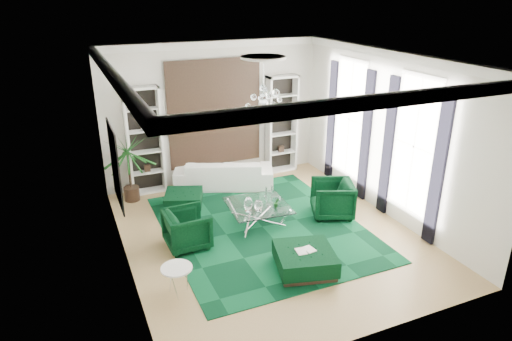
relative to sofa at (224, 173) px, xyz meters
name	(u,v)px	position (x,y,z in m)	size (l,w,h in m)	color
floor	(268,234)	(0.00, -2.85, -0.39)	(6.00, 7.00, 0.02)	tan
ceiling	(270,57)	(0.00, -2.85, 3.43)	(6.00, 7.00, 0.02)	white
wall_back	(214,113)	(0.00, 0.66, 1.52)	(6.00, 0.02, 3.80)	silver
wall_front	(375,229)	(0.00, -6.36, 1.52)	(6.00, 0.02, 3.80)	silver
wall_left	(118,174)	(-3.01, -2.85, 1.52)	(0.02, 7.00, 3.80)	silver
wall_right	(388,135)	(3.01, -2.85, 1.52)	(0.02, 7.00, 3.80)	silver
crown_molding	(270,63)	(0.00, -2.85, 3.32)	(6.00, 7.00, 0.18)	white
ceiling_medallion	(263,57)	(0.00, -2.55, 3.39)	(0.90, 0.90, 0.05)	white
tapestry	(215,113)	(0.00, 0.61, 1.52)	(2.50, 0.06, 2.80)	black
shelving_left	(145,141)	(-1.95, 0.46, 1.02)	(0.90, 0.38, 2.80)	white
shelving_right	(282,124)	(1.95, 0.46, 1.02)	(0.90, 0.38, 2.80)	white
painting	(116,166)	(-2.97, -2.25, 1.47)	(0.04, 1.30, 1.60)	black
window_near	(414,147)	(2.99, -3.75, 1.52)	(0.03, 1.10, 2.90)	white
curtain_near_a	(438,170)	(2.96, -4.53, 1.27)	(0.07, 0.30, 3.25)	black
curtain_near_b	(388,147)	(2.96, -2.97, 1.27)	(0.07, 0.30, 3.25)	black
window_far	(350,119)	(2.99, -1.35, 1.52)	(0.03, 1.10, 2.90)	white
curtain_far_a	(366,137)	(2.96, -2.13, 1.27)	(0.07, 0.30, 3.25)	black
curtain_far_b	(331,121)	(2.96, -0.57, 1.27)	(0.07, 0.30, 3.25)	black
rug	(262,227)	(0.00, -2.55, -0.37)	(4.20, 5.00, 0.02)	black
sofa	(224,173)	(0.00, 0.00, 0.00)	(2.62, 1.03, 0.77)	white
armchair_left	(187,229)	(-1.75, -2.65, 0.02)	(0.86, 0.88, 0.80)	black
armchair_right	(332,199)	(1.75, -2.65, 0.05)	(0.92, 0.95, 0.86)	black
coffee_table	(258,214)	(0.00, -2.30, -0.15)	(1.33, 1.33, 0.46)	white
ottoman_side	(184,200)	(-1.35, -0.85, -0.19)	(0.88, 0.88, 0.39)	black
ottoman_front	(305,260)	(0.05, -4.40, -0.17)	(1.07, 1.07, 0.43)	black
book	(305,250)	(0.05, -4.40, 0.06)	(0.37, 0.25, 0.03)	white
side_table	(177,281)	(-2.35, -4.15, -0.12)	(0.55, 0.55, 0.53)	white
palm	(128,161)	(-2.45, 0.10, 0.68)	(1.33, 1.33, 2.12)	#134D17
chandelier	(263,104)	(0.00, -2.55, 2.47)	(0.85, 0.85, 0.76)	white
table_plant	(277,203)	(0.33, -2.58, 0.19)	(0.12, 0.10, 0.23)	#134D17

